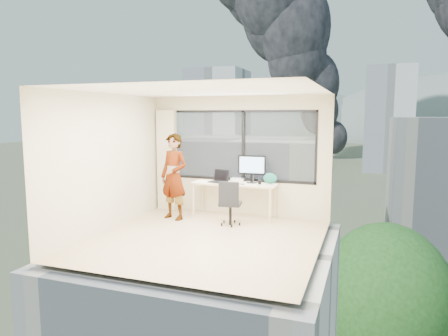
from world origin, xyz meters
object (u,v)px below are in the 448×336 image
at_px(laptop, 218,177).
at_px(handbag, 270,178).
at_px(person, 174,177).
at_px(monitor, 252,169).
at_px(desk, 234,200).
at_px(game_console, 238,179).
at_px(chair, 230,202).

relative_size(laptop, handbag, 1.38).
xyz_separation_m(person, handbag, (1.89, 0.73, -0.04)).
xyz_separation_m(person, monitor, (1.50, 0.72, 0.14)).
height_order(desk, laptop, laptop).
bearing_deg(handbag, desk, 172.88).
bearing_deg(person, game_console, 51.88).
bearing_deg(monitor, person, -156.92).
bearing_deg(chair, monitor, 66.02).
distance_m(chair, handbag, 1.09).
xyz_separation_m(person, laptop, (0.80, 0.52, -0.03)).
relative_size(desk, laptop, 4.51).
height_order(game_console, laptop, laptop).
height_order(desk, handbag, handbag).
distance_m(desk, chair, 0.67).
height_order(desk, chair, chair).
bearing_deg(game_console, chair, -85.04).
bearing_deg(laptop, game_console, 57.64).
distance_m(monitor, laptop, 0.75).
bearing_deg(desk, monitor, 22.17).
bearing_deg(laptop, handbag, 26.28).
bearing_deg(game_console, desk, -92.57).
xyz_separation_m(game_console, handbag, (0.75, -0.10, 0.08)).
bearing_deg(desk, person, -153.38).
distance_m(person, game_console, 1.42).
distance_m(person, laptop, 0.95).
bearing_deg(desk, game_console, 90.91).
distance_m(desk, person, 1.39).
xyz_separation_m(chair, person, (-1.28, 0.07, 0.44)).
relative_size(chair, game_console, 3.30).
relative_size(chair, laptop, 2.32).
height_order(chair, laptop, laptop).
bearing_deg(laptop, chair, -35.66).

